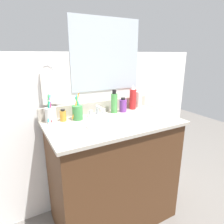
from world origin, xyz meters
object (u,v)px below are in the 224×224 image
hand_towel (49,89)px  cup_white_ceramic (51,114)px  bottle_oil_amber (63,115)px  faucet (98,112)px  bottle_spray_red (133,98)px  bottle_toner_green (114,103)px  bottle_lotion_white (139,99)px  cup_green (78,112)px  bottle_cream_purple (123,105)px

hand_towel → cup_white_ceramic: 0.19m
hand_towel → bottle_oil_amber: size_ratio=2.53×
faucet → bottle_spray_red: bottle_spray_red is taller
bottle_toner_green → cup_white_ceramic: 0.50m
bottle_toner_green → faucet: bearing=-179.9°
faucet → bottle_lotion_white: (0.43, 0.05, 0.04)m
bottle_toner_green → bottle_oil_amber: bearing=179.6°
bottle_spray_red → bottle_toner_green: bottle_spray_red is taller
faucet → bottle_oil_amber: (-0.27, 0.00, 0.01)m
bottle_oil_amber → bottle_spray_red: (0.61, 0.02, 0.05)m
cup_white_ceramic → cup_green: bearing=-10.9°
faucet → bottle_toner_green: 0.16m
faucet → bottle_spray_red: 0.35m
bottle_toner_green → cup_white_ceramic: size_ratio=0.95×
hand_towel → bottle_cream_purple: hand_towel is taller
hand_towel → bottle_spray_red: (0.67, -0.08, -0.13)m
faucet → hand_towel: bearing=162.1°
faucet → bottle_spray_red: (0.35, 0.03, 0.07)m
bottle_spray_red → bottle_toner_green: size_ratio=1.13×
bottle_spray_red → cup_green: size_ratio=1.09×
bottle_spray_red → cup_white_ceramic: (-0.69, -0.01, -0.04)m
bottle_toner_green → cup_white_ceramic: bearing=178.1°
bottle_lotion_white → cup_white_ceramic: bearing=-177.6°
bottle_oil_amber → bottle_toner_green: bearing=-0.4°
faucet → cup_green: bearing=-173.8°
bottle_oil_amber → bottle_cream_purple: bearing=-1.0°
bottle_spray_red → cup_white_ceramic: size_ratio=1.07×
hand_towel → cup_green: size_ratio=1.13×
hand_towel → cup_white_ceramic: size_ratio=1.12×
bottle_cream_purple → cup_green: size_ratio=0.60×
bottle_cream_purple → bottle_spray_red: bearing=15.3°
bottle_cream_purple → cup_white_ceramic: size_ratio=0.59×
faucet → bottle_spray_red: bearing=4.5°
bottle_cream_purple → cup_white_ceramic: (-0.58, 0.02, 0.00)m
hand_towel → cup_white_ceramic: hand_towel is taller
bottle_lotion_white → bottle_toner_green: bottle_toner_green is taller
bottle_lotion_white → bottle_toner_green: 0.28m
cup_green → cup_white_ceramic: bearing=169.1°
bottle_oil_amber → bottle_spray_red: bearing=2.2°
hand_towel → faucet: (0.33, -0.11, -0.19)m
bottle_lotion_white → bottle_toner_green: size_ratio=0.84×
bottle_toner_green → hand_towel: bearing=167.5°
bottle_oil_amber → bottle_spray_red: 0.62m
hand_towel → bottle_toner_green: hand_towel is taller
bottle_oil_amber → cup_green: 0.10m
hand_towel → bottle_lotion_white: 0.77m
bottle_toner_green → cup_green: size_ratio=0.97×
bottle_oil_amber → bottle_toner_green: bottle_toner_green is taller
bottle_oil_amber → cup_green: size_ratio=0.45×
bottle_oil_amber → bottle_toner_green: (0.41, -0.00, 0.04)m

